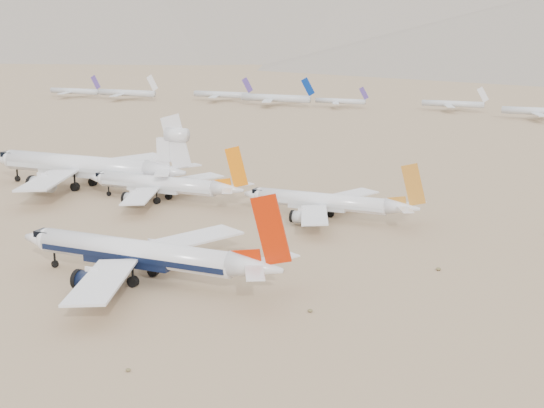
{
  "coord_description": "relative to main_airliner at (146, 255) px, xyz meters",
  "views": [
    {
      "loc": [
        64.88,
        -102.35,
        42.96
      ],
      "look_at": [
        0.4,
        40.15,
        7.0
      ],
      "focal_mm": 50.0,
      "sensor_mm": 36.0,
      "label": 1
    }
  ],
  "objects": [
    {
      "name": "row2_gold_tail",
      "position": [
        13.68,
        54.99,
        -0.8
      ],
      "size": [
        41.69,
        40.77,
        14.84
      ],
      "color": "white",
      "rests_on": "ground"
    },
    {
      "name": "row2_white_trijet",
      "position": [
        -59.21,
        60.64,
        1.48
      ],
      "size": [
        62.73,
        61.3,
        22.23
      ],
      "color": "white",
      "rests_on": "ground"
    },
    {
      "name": "ground",
      "position": [
        6.99,
        -3.37,
        -4.95
      ],
      "size": [
        7000.0,
        7000.0,
        0.0
      ],
      "primitive_type": "plane",
      "color": "#7E6549",
      "rests_on": "ground"
    },
    {
      "name": "row2_orange_tail",
      "position": [
        -31.22,
        55.35,
        -0.52
      ],
      "size": [
        44.31,
        43.34,
        15.81
      ],
      "color": "white",
      "rests_on": "ground"
    },
    {
      "name": "distant_storage_row",
      "position": [
        25.02,
        299.77,
        -0.6
      ],
      "size": [
        622.43,
        60.11,
        14.63
      ],
      "color": "silver",
      "rests_on": "ground"
    },
    {
      "name": "main_airliner",
      "position": [
        0.0,
        0.0,
        0.0
      ],
      "size": [
        51.04,
        49.85,
        18.01
      ],
      "color": "white",
      "rests_on": "ground"
    }
  ]
}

